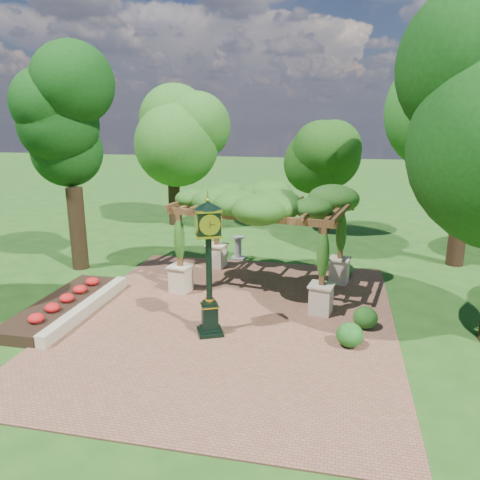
# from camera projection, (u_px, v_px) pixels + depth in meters

# --- Properties ---
(ground) EXTENTS (120.00, 120.00, 0.00)m
(ground) POSITION_uv_depth(u_px,v_px,m) (222.00, 334.00, 13.68)
(ground) COLOR #1E4714
(ground) RESTS_ON ground
(brick_plaza) EXTENTS (10.00, 12.00, 0.04)m
(brick_plaza) POSITION_uv_depth(u_px,v_px,m) (230.00, 319.00, 14.61)
(brick_plaza) COLOR brown
(brick_plaza) RESTS_ON ground
(border_wall) EXTENTS (0.35, 5.00, 0.40)m
(border_wall) POSITION_uv_depth(u_px,v_px,m) (87.00, 308.00, 15.03)
(border_wall) COLOR #C6B793
(border_wall) RESTS_ON ground
(flower_bed) EXTENTS (1.50, 5.00, 0.36)m
(flower_bed) POSITION_uv_depth(u_px,v_px,m) (62.00, 306.00, 15.22)
(flower_bed) COLOR red
(flower_bed) RESTS_ON ground
(pedestal_clock) EXTENTS (1.04, 1.04, 3.99)m
(pedestal_clock) POSITION_uv_depth(u_px,v_px,m) (209.00, 256.00, 13.02)
(pedestal_clock) COLOR black
(pedestal_clock) RESTS_ON brick_plaza
(pergola) EXTENTS (6.48, 4.69, 3.73)m
(pergola) POSITION_uv_depth(u_px,v_px,m) (263.00, 207.00, 16.58)
(pergola) COLOR beige
(pergola) RESTS_ON brick_plaza
(sundial) EXTENTS (0.59, 0.59, 1.04)m
(sundial) POSITION_uv_depth(u_px,v_px,m) (238.00, 249.00, 20.70)
(sundial) COLOR gray
(sundial) RESTS_ON ground
(shrub_front) EXTENTS (0.81, 0.81, 0.67)m
(shrub_front) POSITION_uv_depth(u_px,v_px,m) (350.00, 335.00, 12.80)
(shrub_front) COLOR #1B5618
(shrub_front) RESTS_ON brick_plaza
(shrub_mid) EXTENTS (0.85, 0.85, 0.65)m
(shrub_mid) POSITION_uv_depth(u_px,v_px,m) (365.00, 318.00, 13.91)
(shrub_mid) COLOR #1E4F16
(shrub_mid) RESTS_ON brick_plaza
(shrub_back) EXTENTS (0.71, 0.71, 0.55)m
(shrub_back) POSITION_uv_depth(u_px,v_px,m) (346.00, 270.00, 18.40)
(shrub_back) COLOR #2B5A1A
(shrub_back) RESTS_ON brick_plaza
(tree_west_near) EXTENTS (3.48, 3.48, 8.76)m
(tree_west_near) POSITION_uv_depth(u_px,v_px,m) (68.00, 121.00, 18.08)
(tree_west_near) COLOR #2F2113
(tree_west_near) RESTS_ON ground
(tree_west_far) EXTENTS (4.67, 4.67, 7.36)m
(tree_west_far) POSITION_uv_depth(u_px,v_px,m) (172.00, 136.00, 26.28)
(tree_west_far) COLOR black
(tree_west_far) RESTS_ON ground
(tree_north) EXTENTS (3.43, 3.43, 6.47)m
(tree_north) POSITION_uv_depth(u_px,v_px,m) (328.00, 151.00, 24.34)
(tree_north) COLOR #301F13
(tree_north) RESTS_ON ground
(tree_east_far) EXTENTS (4.96, 4.96, 8.94)m
(tree_east_far) POSITION_uv_depth(u_px,v_px,m) (472.00, 117.00, 18.49)
(tree_east_far) COLOR black
(tree_east_far) RESTS_ON ground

